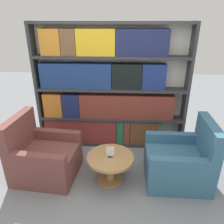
# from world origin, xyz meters

# --- Properties ---
(ground_plane) EXTENTS (14.00, 14.00, 0.00)m
(ground_plane) POSITION_xyz_m (0.00, 0.00, 0.00)
(ground_plane) COLOR gray
(bookshelf) EXTENTS (2.73, 0.30, 2.29)m
(bookshelf) POSITION_xyz_m (-0.08, 1.29, 1.10)
(bookshelf) COLOR silver
(bookshelf) RESTS_ON ground_plane
(armchair_left) EXTENTS (1.01, 0.91, 1.00)m
(armchair_left) POSITION_xyz_m (-1.02, 0.29, 0.32)
(armchair_left) COLOR brown
(armchair_left) RESTS_ON ground_plane
(armchair_right) EXTENTS (0.94, 0.83, 1.00)m
(armchair_right) POSITION_xyz_m (1.11, 0.28, 0.32)
(armchair_right) COLOR #386684
(armchair_right) RESTS_ON ground_plane
(coffee_table) EXTENTS (0.70, 0.70, 0.44)m
(coffee_table) POSITION_xyz_m (0.05, 0.20, 0.32)
(coffee_table) COLOR #AD7F4C
(coffee_table) RESTS_ON ground_plane
(table_sign) EXTENTS (0.12, 0.06, 0.17)m
(table_sign) POSITION_xyz_m (0.05, 0.20, 0.51)
(table_sign) COLOR black
(table_sign) RESTS_ON coffee_table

